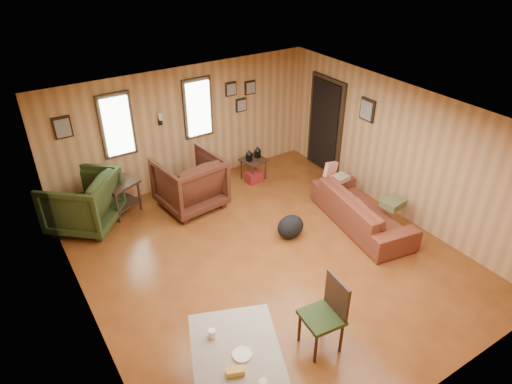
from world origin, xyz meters
The scene contains 11 objects.
room centered at (0.17, 0.27, 1.21)m, with size 5.54×6.04×2.44m.
sofa centered at (1.91, -0.09, 0.42)m, with size 2.14×0.63×0.84m, color maroon.
recliner_brown centered at (-0.37, 2.12, 0.56)m, with size 1.08×1.01×1.11m, color #441F14.
recliner_green centered at (-2.23, 2.52, 0.55)m, with size 1.07×1.00×1.10m, color #2A391A.
end_table centered at (-1.56, 2.60, 0.44)m, with size 0.78×0.75×0.78m.
side_table centered at (1.18, 2.35, 0.49)m, with size 0.52×0.52×0.72m.
cooler centered at (1.13, 2.24, 0.11)m, with size 0.34×0.25×0.23m.
backpack centered at (0.63, 0.29, 0.21)m, with size 0.57×0.49×0.42m.
sofa_pillows centered at (2.22, 0.25, 0.50)m, with size 0.59×1.66×0.34m.
dining_table centered at (-1.78, -2.05, 0.72)m, with size 1.44×1.79×1.02m.
dining_chair centered at (-0.36, -1.80, 0.58)m, with size 0.51×0.51×1.04m.
Camera 1 is at (-3.29, -4.74, 4.73)m, focal length 32.00 mm.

